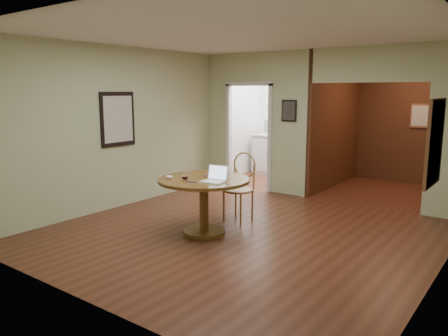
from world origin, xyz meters
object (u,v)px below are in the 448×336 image
Objects in this scene: dining_table at (204,193)px; closed_laptop at (214,177)px; chair at (241,183)px; open_laptop at (215,177)px.

dining_table is 0.26m from closed_laptop.
chair is 0.80m from closed_laptop.
dining_table is 3.59× the size of closed_laptop.
dining_table is 0.87m from chair.
open_laptop is 0.25m from closed_laptop.
closed_laptop reaches higher than dining_table.
dining_table is 3.93× the size of open_laptop.
open_laptop is 0.91× the size of closed_laptop.
dining_table is at bearing -90.63° from chair.
closed_laptop is at bearing 126.69° from open_laptop.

